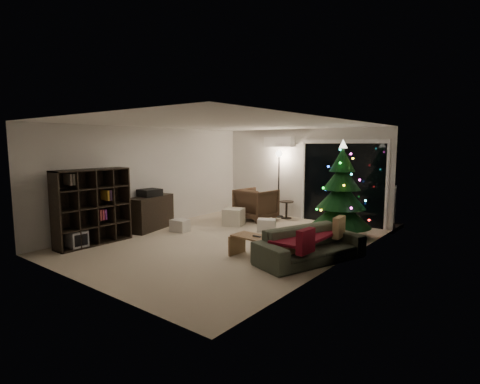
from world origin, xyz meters
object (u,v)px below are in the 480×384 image
Objects in this scene: media_cabinet at (150,213)px; armchair at (256,204)px; sofa at (310,245)px; coffee_table at (264,249)px; christmas_tree at (341,189)px; bookshelf at (88,206)px.

armchair is at bearing 46.61° from media_cabinet.
sofa is 0.84m from coffee_table.
sofa is 2.18m from christmas_tree.
christmas_tree is (4.00, 2.13, 0.68)m from media_cabinet.
sofa is at bearing -81.51° from christmas_tree.
bookshelf is 4.41m from armchair.
bookshelf is 1.65× the size of armchair.
christmas_tree reaches higher than sofa.
christmas_tree is (-0.30, 2.01, 0.79)m from sofa.
armchair is 0.75× the size of coffee_table.
christmas_tree reaches higher than coffee_table.
sofa is (4.30, 1.75, -0.49)m from bookshelf.
armchair is 2.73m from christmas_tree.
bookshelf is 1.23× the size of coffee_table.
bookshelf reaches higher than coffee_table.
coffee_table is (3.61, -0.34, -0.21)m from media_cabinet.
bookshelf reaches higher than armchair.
bookshelf is 1.20× the size of media_cabinet.
armchair is 3.80m from sofa.
coffee_table is 0.59× the size of christmas_tree.
coffee_table is at bearing 41.96° from bookshelf.
sofa is 1.60× the size of coffee_table.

